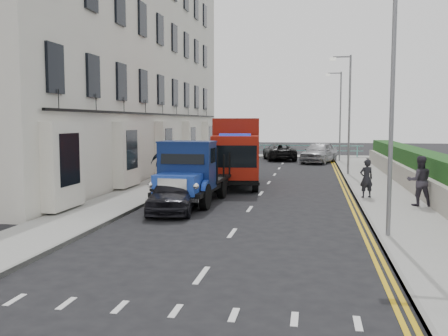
{
  "coord_description": "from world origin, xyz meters",
  "views": [
    {
      "loc": [
        2.25,
        -15.92,
        3.22
      ],
      "look_at": [
        -1.14,
        3.02,
        1.4
      ],
      "focal_mm": 40.0,
      "sensor_mm": 36.0,
      "label": 1
    }
  ],
  "objects_px": {
    "lamp_far": "(339,111)",
    "red_lorry": "(236,150)",
    "pedestrian_east_near": "(366,178)",
    "lamp_near": "(388,91)",
    "bedford_lorry": "(188,176)",
    "parked_car_front": "(173,194)",
    "lamp_mid": "(347,107)"
  },
  "relations": [
    {
      "from": "lamp_near",
      "to": "lamp_far",
      "type": "relative_size",
      "value": 1.0
    },
    {
      "from": "red_lorry",
      "to": "pedestrian_east_near",
      "type": "bearing_deg",
      "value": -41.41
    },
    {
      "from": "red_lorry",
      "to": "parked_car_front",
      "type": "relative_size",
      "value": 1.74
    },
    {
      "from": "lamp_near",
      "to": "lamp_far",
      "type": "height_order",
      "value": "same"
    },
    {
      "from": "bedford_lorry",
      "to": "lamp_near",
      "type": "bearing_deg",
      "value": -31.85
    },
    {
      "from": "lamp_far",
      "to": "pedestrian_east_near",
      "type": "height_order",
      "value": "lamp_far"
    },
    {
      "from": "bedford_lorry",
      "to": "red_lorry",
      "type": "height_order",
      "value": "red_lorry"
    },
    {
      "from": "lamp_near",
      "to": "lamp_mid",
      "type": "distance_m",
      "value": 16.0
    },
    {
      "from": "lamp_far",
      "to": "red_lorry",
      "type": "height_order",
      "value": "lamp_far"
    },
    {
      "from": "lamp_near",
      "to": "pedestrian_east_near",
      "type": "height_order",
      "value": "lamp_near"
    },
    {
      "from": "lamp_near",
      "to": "lamp_mid",
      "type": "relative_size",
      "value": 1.0
    },
    {
      "from": "bedford_lorry",
      "to": "parked_car_front",
      "type": "height_order",
      "value": "bedford_lorry"
    },
    {
      "from": "parked_car_front",
      "to": "pedestrian_east_near",
      "type": "height_order",
      "value": "pedestrian_east_near"
    },
    {
      "from": "lamp_far",
      "to": "pedestrian_east_near",
      "type": "distance_m",
      "value": 19.43
    },
    {
      "from": "lamp_mid",
      "to": "pedestrian_east_near",
      "type": "distance_m",
      "value": 9.69
    },
    {
      "from": "lamp_near",
      "to": "parked_car_front",
      "type": "bearing_deg",
      "value": 156.12
    },
    {
      "from": "lamp_near",
      "to": "parked_car_front",
      "type": "relative_size",
      "value": 1.84
    },
    {
      "from": "parked_car_front",
      "to": "pedestrian_east_near",
      "type": "distance_m",
      "value": 7.98
    },
    {
      "from": "bedford_lorry",
      "to": "parked_car_front",
      "type": "xyz_separation_m",
      "value": [
        -0.19,
        -1.45,
        -0.46
      ]
    },
    {
      "from": "lamp_near",
      "to": "red_lorry",
      "type": "bearing_deg",
      "value": 117.82
    },
    {
      "from": "pedestrian_east_near",
      "to": "lamp_mid",
      "type": "bearing_deg",
      "value": -109.66
    },
    {
      "from": "lamp_mid",
      "to": "red_lorry",
      "type": "distance_m",
      "value": 8.02
    },
    {
      "from": "lamp_mid",
      "to": "lamp_far",
      "type": "bearing_deg",
      "value": 90.0
    },
    {
      "from": "bedford_lorry",
      "to": "red_lorry",
      "type": "relative_size",
      "value": 0.79
    },
    {
      "from": "lamp_near",
      "to": "lamp_far",
      "type": "distance_m",
      "value": 26.0
    },
    {
      "from": "lamp_near",
      "to": "bedford_lorry",
      "type": "relative_size",
      "value": 1.35
    },
    {
      "from": "parked_car_front",
      "to": "red_lorry",
      "type": "bearing_deg",
      "value": 75.41
    },
    {
      "from": "lamp_far",
      "to": "red_lorry",
      "type": "xyz_separation_m",
      "value": [
        -5.72,
        -15.16,
        -2.22
      ]
    },
    {
      "from": "lamp_near",
      "to": "pedestrian_east_near",
      "type": "xyz_separation_m",
      "value": [
        0.22,
        6.82,
        -3.1
      ]
    },
    {
      "from": "lamp_far",
      "to": "red_lorry",
      "type": "distance_m",
      "value": 16.35
    },
    {
      "from": "parked_car_front",
      "to": "pedestrian_east_near",
      "type": "bearing_deg",
      "value": 21.72
    },
    {
      "from": "pedestrian_east_near",
      "to": "lamp_near",
      "type": "bearing_deg",
      "value": 67.09
    }
  ]
}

